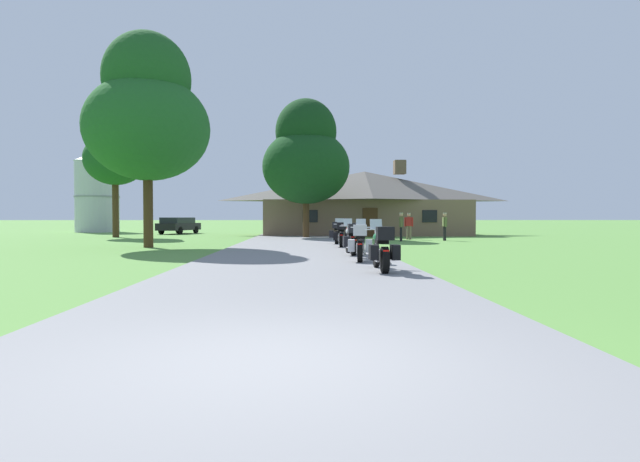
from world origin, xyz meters
name	(u,v)px	position (x,y,z in m)	size (l,w,h in m)	color
ground_plane	(300,246)	(0.00, 20.00, 0.00)	(500.00, 500.00, 0.00)	#56893D
asphalt_driveway	(299,248)	(0.00, 18.00, 0.03)	(6.40, 80.00, 0.06)	slate
motorcycle_green_nearest_to_camera	(382,249)	(2.15, 7.87, 0.61)	(0.72, 2.08, 1.30)	black
motorcycle_silver_second_in_row	(360,243)	(1.95, 10.86, 0.61)	(0.88, 2.08, 1.30)	black
motorcycle_silver_third_in_row	(352,239)	(1.93, 13.50, 0.61)	(0.77, 2.08, 1.30)	black
motorcycle_red_fourth_in_row	(351,236)	(2.15, 16.27, 0.62)	(0.66, 2.08, 1.30)	black
motorcycle_black_fifth_in_row	(341,235)	(1.91, 18.55, 0.61)	(0.77, 2.08, 1.30)	black
motorcycle_red_farthest_in_row	(337,233)	(1.91, 21.31, 0.61)	(0.87, 2.08, 1.30)	black
stone_lodge	(365,202)	(5.05, 35.70, 2.61)	(16.59, 7.31, 5.97)	brown
bystander_red_shirt_near_lodge	(409,225)	(6.88, 27.33, 0.95)	(0.54, 0.29, 1.69)	#75664C
bystander_olive_shirt_beside_signpost	(401,225)	(5.94, 25.02, 0.95)	(0.29, 0.54, 1.69)	black
bystander_olive_shirt_by_tree	(445,225)	(8.69, 25.59, 0.95)	(0.23, 0.55, 1.69)	black
tree_left_far	(115,153)	(-13.09, 31.54, 5.97)	(4.25, 4.25, 8.79)	#422D19
tree_left_near	(147,114)	(-7.04, 19.15, 6.22)	(5.71, 5.71, 9.97)	#422D19
tree_by_lodge_front	(306,156)	(0.35, 29.97, 5.56)	(5.95, 5.95, 9.46)	#422D19
metal_silo_distant	(97,192)	(-19.63, 44.63, 3.89)	(4.11, 4.11, 7.77)	#B2B7BC
parked_black_suv_far_left	(179,225)	(-10.52, 39.00, 0.78)	(2.95, 4.92, 1.40)	black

